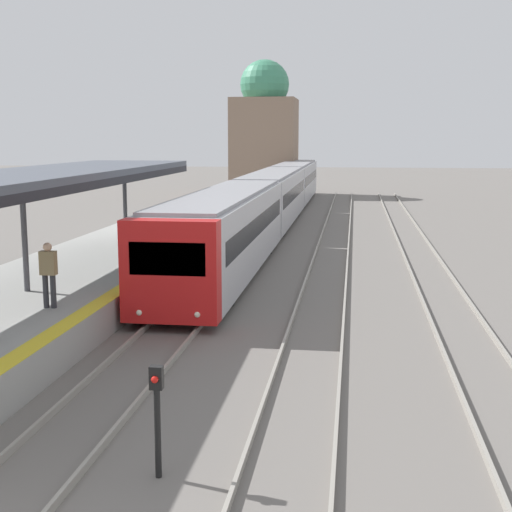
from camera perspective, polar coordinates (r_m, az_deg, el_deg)
platform_canopy at (r=20.53m, az=-18.15°, el=5.96°), size 4.00×21.99×3.28m
person_on_platform at (r=18.55m, az=-16.26°, el=-1.16°), size 0.40×0.22×1.66m
train_near at (r=42.25m, az=1.32°, el=4.82°), size 2.65×48.08×3.14m
signal_post_near at (r=11.11m, az=-7.92°, el=-12.02°), size 0.20×0.21×1.77m
distant_domed_building at (r=65.06m, az=0.69°, el=9.83°), size 5.69×5.69×12.00m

